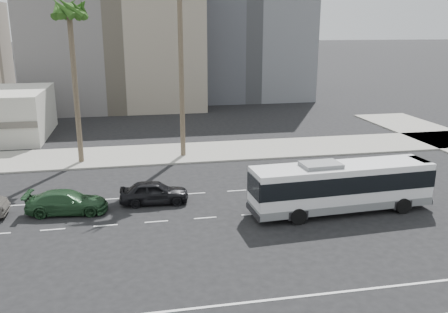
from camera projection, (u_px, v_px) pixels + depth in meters
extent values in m
plane|color=black|center=(298.00, 211.00, 30.29)|extent=(700.00, 700.00, 0.00)
cube|color=gray|center=(242.00, 150.00, 44.93)|extent=(120.00, 7.00, 0.15)
cube|color=slate|center=(115.00, 43.00, 68.20)|extent=(24.00, 18.00, 18.00)
cube|color=#4F5157|center=(240.00, 16.00, 77.47)|extent=(20.00, 20.00, 26.00)
cube|color=#BAB4A0|center=(142.00, 6.00, 260.41)|extent=(42.00, 42.00, 44.00)
cube|color=silver|center=(341.00, 185.00, 29.76)|extent=(11.71, 3.17, 2.60)
cube|color=black|center=(342.00, 179.00, 29.67)|extent=(11.77, 3.23, 1.10)
cube|color=slate|center=(340.00, 202.00, 30.07)|extent=(11.73, 3.21, 0.50)
cube|color=slate|center=(320.00, 165.00, 29.11)|extent=(2.48, 1.72, 0.30)
cube|color=#262628|center=(422.00, 163.00, 30.48)|extent=(0.70, 1.83, 0.30)
cylinder|color=black|center=(404.00, 207.00, 29.59)|extent=(1.00, 0.30, 1.00)
cylinder|color=black|center=(383.00, 193.00, 32.01)|extent=(1.00, 0.30, 1.00)
cylinder|color=black|center=(296.00, 216.00, 28.27)|extent=(1.00, 0.30, 1.00)
cylinder|color=black|center=(283.00, 201.00, 30.69)|extent=(1.00, 0.30, 1.00)
imported|color=black|center=(154.00, 192.00, 31.45)|extent=(2.05, 4.63, 1.55)
imported|color=#224527|center=(67.00, 202.00, 29.81)|extent=(2.50, 5.20, 1.46)
cylinder|color=brown|center=(181.00, 64.00, 40.65)|extent=(0.46, 0.46, 16.56)
cylinder|color=brown|center=(76.00, 91.00, 39.20)|extent=(0.39, 0.39, 12.48)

